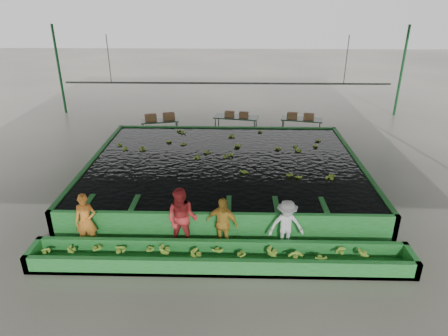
{
  "coord_description": "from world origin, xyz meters",
  "views": [
    {
      "loc": [
        0.33,
        -12.16,
        6.62
      ],
      "look_at": [
        0.0,
        0.5,
        1.0
      ],
      "focal_mm": 32.0,
      "sensor_mm": 36.0,
      "label": 1
    }
  ],
  "objects_px": {
    "flotation_tank": "(225,171)",
    "box_stack_right": "(300,119)",
    "sorting_trough": "(220,258)",
    "packing_table_right": "(301,127)",
    "packing_table_mid": "(236,126)",
    "box_stack_left": "(160,120)",
    "packing_table_left": "(160,128)",
    "worker_c": "(222,224)",
    "worker_d": "(286,226)",
    "worker_a": "(86,221)",
    "worker_b": "(182,219)",
    "box_stack_mid": "(237,117)"
  },
  "relations": [
    {
      "from": "flotation_tank",
      "to": "box_stack_right",
      "type": "relative_size",
      "value": 7.69
    },
    {
      "from": "sorting_trough",
      "to": "packing_table_right",
      "type": "xyz_separation_m",
      "value": [
        3.66,
        10.4,
        0.2
      ]
    },
    {
      "from": "packing_table_mid",
      "to": "box_stack_left",
      "type": "xyz_separation_m",
      "value": [
        -3.74,
        -0.23,
        0.34
      ]
    },
    {
      "from": "sorting_trough",
      "to": "packing_table_left",
      "type": "bearing_deg",
      "value": 108.02
    },
    {
      "from": "worker_c",
      "to": "worker_d",
      "type": "height_order",
      "value": "worker_c"
    },
    {
      "from": "worker_d",
      "to": "box_stack_right",
      "type": "distance_m",
      "value": 9.72
    },
    {
      "from": "worker_a",
      "to": "box_stack_left",
      "type": "bearing_deg",
      "value": 81.99
    },
    {
      "from": "flotation_tank",
      "to": "worker_b",
      "type": "xyz_separation_m",
      "value": [
        -1.06,
        -4.3,
        0.46
      ]
    },
    {
      "from": "worker_c",
      "to": "box_stack_right",
      "type": "bearing_deg",
      "value": 90.08
    },
    {
      "from": "worker_b",
      "to": "packing_table_mid",
      "type": "bearing_deg",
      "value": 89.4
    },
    {
      "from": "worker_a",
      "to": "packing_table_mid",
      "type": "height_order",
      "value": "worker_a"
    },
    {
      "from": "worker_a",
      "to": "box_stack_mid",
      "type": "distance_m",
      "value": 10.46
    },
    {
      "from": "worker_d",
      "to": "packing_table_right",
      "type": "bearing_deg",
      "value": 73.39
    },
    {
      "from": "packing_table_mid",
      "to": "box_stack_mid",
      "type": "height_order",
      "value": "box_stack_mid"
    },
    {
      "from": "worker_c",
      "to": "worker_d",
      "type": "relative_size",
      "value": 1.05
    },
    {
      "from": "worker_b",
      "to": "worker_c",
      "type": "distance_m",
      "value": 1.11
    },
    {
      "from": "flotation_tank",
      "to": "packing_table_left",
      "type": "height_order",
      "value": "flotation_tank"
    },
    {
      "from": "worker_c",
      "to": "box_stack_left",
      "type": "distance_m",
      "value": 10.01
    },
    {
      "from": "packing_table_right",
      "to": "sorting_trough",
      "type": "bearing_deg",
      "value": -109.38
    },
    {
      "from": "packing_table_mid",
      "to": "packing_table_right",
      "type": "bearing_deg",
      "value": -0.98
    },
    {
      "from": "worker_b",
      "to": "box_stack_left",
      "type": "bearing_deg",
      "value": 111.6
    },
    {
      "from": "sorting_trough",
      "to": "packing_table_mid",
      "type": "distance_m",
      "value": 10.47
    },
    {
      "from": "worker_b",
      "to": "worker_a",
      "type": "bearing_deg",
      "value": -171.81
    },
    {
      "from": "worker_a",
      "to": "worker_c",
      "type": "bearing_deg",
      "value": -5.46
    },
    {
      "from": "worker_a",
      "to": "worker_b",
      "type": "xyz_separation_m",
      "value": [
        2.67,
        -0.0,
        0.1
      ]
    },
    {
      "from": "flotation_tank",
      "to": "worker_c",
      "type": "height_order",
      "value": "worker_c"
    },
    {
      "from": "flotation_tank",
      "to": "worker_b",
      "type": "bearing_deg",
      "value": -103.88
    },
    {
      "from": "worker_c",
      "to": "packing_table_left",
      "type": "relative_size",
      "value": 0.87
    },
    {
      "from": "worker_d",
      "to": "box_stack_right",
      "type": "height_order",
      "value": "worker_d"
    },
    {
      "from": "worker_d",
      "to": "packing_table_mid",
      "type": "xyz_separation_m",
      "value": [
        -1.36,
        9.66,
        -0.27
      ]
    },
    {
      "from": "packing_table_mid",
      "to": "worker_b",
      "type": "bearing_deg",
      "value": -98.8
    },
    {
      "from": "box_stack_left",
      "to": "box_stack_mid",
      "type": "bearing_deg",
      "value": 2.21
    },
    {
      "from": "worker_c",
      "to": "packing_table_mid",
      "type": "distance_m",
      "value": 9.67
    },
    {
      "from": "sorting_trough",
      "to": "packing_table_mid",
      "type": "xyz_separation_m",
      "value": [
        0.43,
        10.46,
        0.24
      ]
    },
    {
      "from": "packing_table_left",
      "to": "box_stack_right",
      "type": "distance_m",
      "value": 6.92
    },
    {
      "from": "worker_a",
      "to": "packing_table_left",
      "type": "relative_size",
      "value": 0.89
    },
    {
      "from": "worker_a",
      "to": "box_stack_right",
      "type": "xyz_separation_m",
      "value": [
        7.31,
        9.55,
        0.09
      ]
    },
    {
      "from": "sorting_trough",
      "to": "flotation_tank",
      "type": "bearing_deg",
      "value": 90.0
    },
    {
      "from": "worker_c",
      "to": "box_stack_left",
      "type": "xyz_separation_m",
      "value": [
        -3.35,
        9.43,
        0.04
      ]
    },
    {
      "from": "packing_table_left",
      "to": "packing_table_right",
      "type": "bearing_deg",
      "value": 1.59
    },
    {
      "from": "worker_c",
      "to": "packing_table_right",
      "type": "bearing_deg",
      "value": 89.76
    },
    {
      "from": "packing_table_mid",
      "to": "box_stack_right",
      "type": "height_order",
      "value": "box_stack_right"
    },
    {
      "from": "worker_a",
      "to": "box_stack_left",
      "type": "distance_m",
      "value": 9.44
    },
    {
      "from": "worker_d",
      "to": "packing_table_left",
      "type": "height_order",
      "value": "worker_d"
    },
    {
      "from": "worker_c",
      "to": "packing_table_mid",
      "type": "xyz_separation_m",
      "value": [
        0.39,
        9.66,
        -0.3
      ]
    },
    {
      "from": "flotation_tank",
      "to": "sorting_trough",
      "type": "height_order",
      "value": "flotation_tank"
    },
    {
      "from": "worker_b",
      "to": "packing_table_left",
      "type": "bearing_deg",
      "value": 111.69
    },
    {
      "from": "worker_b",
      "to": "box_stack_right",
      "type": "bearing_deg",
      "value": 72.29
    },
    {
      "from": "packing_table_left",
      "to": "box_stack_right",
      "type": "relative_size",
      "value": 1.4
    },
    {
      "from": "sorting_trough",
      "to": "packing_table_left",
      "type": "xyz_separation_m",
      "value": [
        -3.32,
        10.21,
        0.16
      ]
    }
  ]
}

